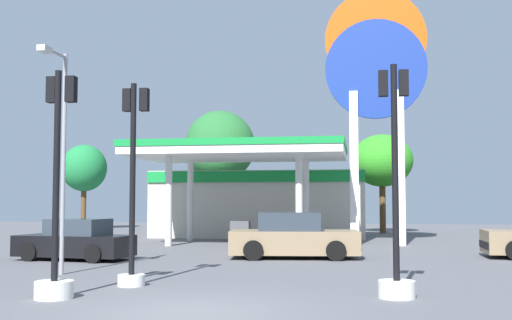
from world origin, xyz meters
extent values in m
plane|color=#56565B|center=(0.00, 0.00, 0.00)|extent=(90.00, 90.00, 0.00)
cube|color=beige|center=(-2.45, 24.13, 1.85)|extent=(11.86, 5.01, 3.71)
cube|color=#148C38|center=(-2.45, 21.58, 3.36)|extent=(11.86, 0.12, 0.60)
cube|color=white|center=(-2.45, 17.97, 4.29)|extent=(9.99, 6.72, 0.35)
cube|color=#148C38|center=(-2.45, 17.97, 4.61)|extent=(10.09, 6.82, 0.30)
cylinder|color=silver|center=(-5.44, 16.12, 2.06)|extent=(0.32, 0.32, 4.11)
cylinder|color=silver|center=(0.55, 16.12, 2.06)|extent=(0.32, 0.32, 4.11)
cylinder|color=silver|center=(-5.44, 19.82, 2.06)|extent=(0.32, 0.32, 4.11)
cylinder|color=silver|center=(0.55, 19.82, 2.06)|extent=(0.32, 0.32, 4.11)
cube|color=#4C4C51|center=(-2.45, 17.97, 0.55)|extent=(0.90, 0.60, 1.10)
cube|color=white|center=(2.96, 18.13, 3.60)|extent=(0.40, 0.56, 7.21)
cube|color=white|center=(5.06, 18.13, 3.60)|extent=(0.40, 0.56, 7.21)
cylinder|color=navy|center=(4.01, 18.13, 8.27)|extent=(4.74, 0.22, 4.74)
cylinder|color=#EA4C0C|center=(4.01, 18.15, 9.70)|extent=(4.74, 0.22, 4.74)
cube|color=white|center=(4.01, 18.19, 8.98)|extent=(4.36, 0.08, 0.85)
cylinder|color=black|center=(8.54, 13.38, 0.35)|extent=(0.70, 0.25, 0.70)
cube|color=black|center=(7.70, 12.45, 0.46)|extent=(0.15, 1.83, 0.26)
cylinder|color=black|center=(-7.98, 8.46, 0.30)|extent=(0.63, 0.28, 0.61)
cylinder|color=black|center=(-7.79, 10.08, 0.30)|extent=(0.63, 0.28, 0.61)
cylinder|color=black|center=(-5.52, 8.17, 0.30)|extent=(0.63, 0.28, 0.61)
cylinder|color=black|center=(-5.33, 9.80, 0.30)|extent=(0.63, 0.28, 0.61)
cube|color=black|center=(-6.65, 9.13, 0.50)|extent=(4.16, 2.12, 0.72)
cube|color=#2D3842|center=(-6.51, 9.11, 1.13)|extent=(2.06, 1.69, 0.61)
cube|color=black|center=(-8.60, 9.35, 0.40)|extent=(0.30, 1.59, 0.23)
cylinder|color=black|center=(2.16, 12.14, 0.35)|extent=(0.72, 0.32, 0.70)
cylinder|color=black|center=(2.37, 10.27, 0.35)|extent=(0.72, 0.32, 0.70)
cylinder|color=black|center=(-0.67, 11.82, 0.35)|extent=(0.72, 0.32, 0.70)
cylinder|color=black|center=(-0.45, 9.95, 0.35)|extent=(0.72, 0.32, 0.70)
cube|color=#8C7556|center=(0.85, 11.05, 0.58)|extent=(4.78, 2.43, 0.83)
cube|color=#2D3842|center=(0.69, 11.03, 1.30)|extent=(2.37, 1.94, 0.70)
cube|color=black|center=(3.09, 11.30, 0.46)|extent=(0.34, 1.83, 0.26)
cylinder|color=silver|center=(-2.29, 3.12, 0.14)|extent=(0.66, 0.66, 0.28)
cylinder|color=black|center=(-2.29, 3.12, 2.62)|extent=(0.14, 0.14, 4.69)
cube|color=black|center=(-2.51, 3.28, 4.58)|extent=(0.21, 0.20, 0.57)
sphere|color=red|center=(-2.51, 3.40, 4.76)|extent=(0.15, 0.15, 0.15)
sphere|color=#D89E0C|center=(-2.51, 3.40, 4.58)|extent=(0.15, 0.15, 0.15)
sphere|color=green|center=(-2.51, 3.40, 4.40)|extent=(0.15, 0.15, 0.15)
cube|color=black|center=(-2.07, 3.28, 4.58)|extent=(0.21, 0.20, 0.57)
sphere|color=red|center=(-2.07, 3.40, 4.76)|extent=(0.15, 0.15, 0.15)
sphere|color=#D89E0C|center=(-2.07, 3.40, 4.58)|extent=(0.15, 0.15, 0.15)
sphere|color=green|center=(-2.07, 3.40, 4.40)|extent=(0.15, 0.15, 0.15)
cylinder|color=silver|center=(3.96, 2.26, 0.19)|extent=(0.79, 0.79, 0.37)
cylinder|color=black|center=(3.96, 2.26, 2.70)|extent=(0.14, 0.14, 4.66)
cube|color=black|center=(3.74, 2.42, 4.65)|extent=(0.21, 0.20, 0.57)
sphere|color=red|center=(3.74, 2.54, 4.83)|extent=(0.15, 0.15, 0.15)
sphere|color=#D89E0C|center=(3.74, 2.54, 4.65)|extent=(0.15, 0.15, 0.15)
sphere|color=green|center=(3.74, 2.54, 4.47)|extent=(0.15, 0.15, 0.15)
cube|color=black|center=(4.18, 2.42, 4.65)|extent=(0.21, 0.20, 0.57)
sphere|color=red|center=(4.18, 2.54, 4.83)|extent=(0.15, 0.15, 0.15)
sphere|color=#D89E0C|center=(4.18, 2.54, 4.65)|extent=(0.15, 0.15, 0.15)
sphere|color=green|center=(4.18, 2.54, 4.47)|extent=(0.15, 0.15, 0.15)
cylinder|color=silver|center=(-3.20, 0.99, 0.19)|extent=(0.81, 0.81, 0.37)
cylinder|color=black|center=(-3.20, 0.99, 2.63)|extent=(0.14, 0.14, 4.51)
cube|color=black|center=(-3.42, 1.15, 4.49)|extent=(0.21, 0.20, 0.57)
sphere|color=red|center=(-3.42, 1.27, 4.67)|extent=(0.15, 0.15, 0.15)
sphere|color=#D89E0C|center=(-3.42, 1.27, 4.49)|extent=(0.15, 0.15, 0.15)
sphere|color=green|center=(-3.42, 1.27, 4.31)|extent=(0.15, 0.15, 0.15)
cube|color=black|center=(-2.98, 1.15, 4.49)|extent=(0.21, 0.20, 0.57)
sphere|color=red|center=(-2.98, 1.27, 4.67)|extent=(0.15, 0.15, 0.15)
sphere|color=#D89E0C|center=(-2.98, 1.27, 4.49)|extent=(0.15, 0.15, 0.15)
sphere|color=green|center=(-2.98, 1.27, 4.31)|extent=(0.15, 0.15, 0.15)
cylinder|color=brown|center=(-16.57, 31.21, 1.60)|extent=(0.38, 0.38, 3.21)
ellipsoid|color=#1F7A3C|center=(-16.57, 31.21, 4.43)|extent=(3.27, 3.27, 3.40)
cylinder|color=brown|center=(-5.94, 28.91, 1.97)|extent=(0.35, 0.35, 3.93)
ellipsoid|color=#266630|center=(-5.94, 28.91, 5.68)|extent=(4.66, 4.66, 4.71)
cylinder|color=brown|center=(4.63, 28.92, 1.57)|extent=(0.39, 0.39, 3.15)
ellipsoid|color=#2F9022|center=(4.63, 28.92, 4.61)|extent=(3.90, 3.90, 3.33)
cylinder|color=gray|center=(-5.09, 5.06, 3.13)|extent=(0.12, 0.12, 6.27)
cylinder|color=gray|center=(-5.09, 4.46, 6.17)|extent=(0.09, 1.20, 0.09)
cube|color=beige|center=(-5.09, 3.86, 6.12)|extent=(0.24, 0.44, 0.16)
camera|label=1|loc=(3.20, -11.47, 2.07)|focal=43.83mm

